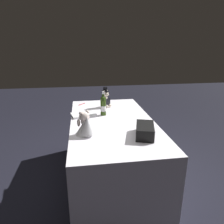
# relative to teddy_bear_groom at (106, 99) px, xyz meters

# --- Properties ---
(ground_plane) EXTENTS (12.00, 12.00, 0.00)m
(ground_plane) POSITION_rel_teddy_bear_groom_xyz_m (0.53, 0.01, -0.91)
(ground_plane) COLOR black
(reception_table) EXTENTS (1.80, 0.94, 0.80)m
(reception_table) POSITION_rel_teddy_bear_groom_xyz_m (0.53, 0.01, -0.51)
(reception_table) COLOR white
(reception_table) RESTS_ON ground_plane
(teddy_bear_groom) EXTENTS (0.14, 0.13, 0.28)m
(teddy_bear_groom) POSITION_rel_teddy_bear_groom_xyz_m (0.00, 0.00, 0.00)
(teddy_bear_groom) COLOR beige
(teddy_bear_groom) RESTS_ON reception_table
(teddy_bear_bride) EXTENTS (0.24, 0.21, 0.24)m
(teddy_bear_bride) POSITION_rel_teddy_bear_groom_xyz_m (0.89, -0.30, -0.01)
(teddy_bear_bride) COLOR white
(teddy_bear_bride) RESTS_ON reception_table
(champagne_bottle) EXTENTS (0.07, 0.07, 0.29)m
(champagne_bottle) POSITION_rel_teddy_bear_groom_xyz_m (0.33, -0.07, 0.01)
(champagne_bottle) COLOR #2D4613
(champagne_bottle) RESTS_ON reception_table
(signing_pen) EXTENTS (0.11, 0.10, 0.01)m
(signing_pen) POSITION_rel_teddy_bear_groom_xyz_m (-0.18, -0.33, -0.11)
(signing_pen) COLOR maroon
(signing_pen) RESTS_ON reception_table
(gift_case_black) EXTENTS (0.33, 0.24, 0.11)m
(gift_case_black) POSITION_rel_teddy_bear_groom_xyz_m (1.00, 0.26, -0.06)
(gift_case_black) COLOR black
(gift_case_black) RESTS_ON reception_table
(guestbook) EXTENTS (0.27, 0.33, 0.02)m
(guestbook) POSITION_rel_teddy_bear_groom_xyz_m (0.32, -0.31, -0.10)
(guestbook) COLOR white
(guestbook) RESTS_ON reception_table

